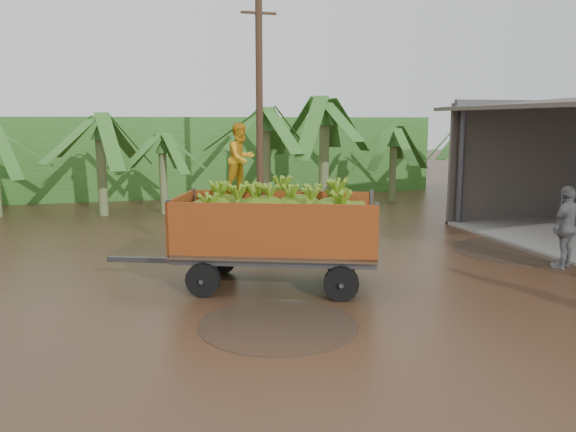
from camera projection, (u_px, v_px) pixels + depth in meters
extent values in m
plane|color=black|center=(386.00, 284.00, 11.98)|extent=(100.00, 100.00, 0.00)
cube|color=#2D661E|center=(201.00, 156.00, 26.36)|extent=(22.00, 3.00, 3.60)
cube|color=#47474C|center=(145.00, 260.00, 12.00)|extent=(1.56, 0.68, 0.11)
imported|color=orange|center=(241.00, 158.00, 11.97)|extent=(0.91, 0.87, 1.49)
imported|color=slate|center=(566.00, 227.00, 13.10)|extent=(1.24, 0.91, 1.96)
cylinder|color=#47301E|center=(259.00, 111.00, 19.04)|extent=(0.24, 0.24, 7.51)
cube|color=#47301E|center=(259.00, 13.00, 18.51)|extent=(1.20, 0.08, 0.08)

